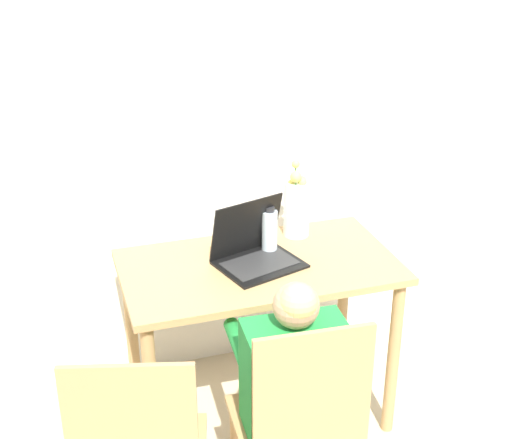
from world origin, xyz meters
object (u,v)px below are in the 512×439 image
laptop (254,249)px  water_bottle (270,231)px  person_seated (290,373)px  chair_occupied (299,429)px  flower_vase (297,206)px

laptop → water_bottle: 0.12m
laptop → water_bottle: bearing=20.9°
person_seated → laptop: bearing=-91.1°
chair_occupied → laptop: size_ratio=2.52×
person_seated → water_bottle: person_seated is taller
chair_occupied → person_seated: 0.19m
laptop → water_bottle: (0.09, 0.07, 0.04)m
chair_occupied → flower_vase: 1.00m
water_bottle → person_seated: bearing=-102.1°
person_seated → water_bottle: size_ratio=4.99×
flower_vase → laptop: bearing=-143.4°
person_seated → laptop: laptop is taller
chair_occupied → water_bottle: water_bottle is taller
laptop → flower_vase: bearing=19.7°
chair_occupied → laptop: laptop is taller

